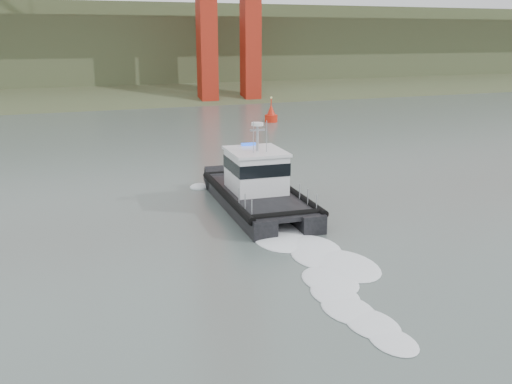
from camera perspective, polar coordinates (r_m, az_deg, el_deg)
ground at (r=27.08m, az=4.96°, el=-9.88°), size 400.00×400.00×0.00m
headlands at (r=147.83m, az=-17.63°, el=12.98°), size 500.00×105.36×27.12m
patrol_boat at (r=39.06m, az=0.15°, el=0.57°), size 5.44×12.91×6.13m
nav_buoy at (r=78.93m, az=1.52°, el=7.71°), size 1.75×1.75×3.65m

